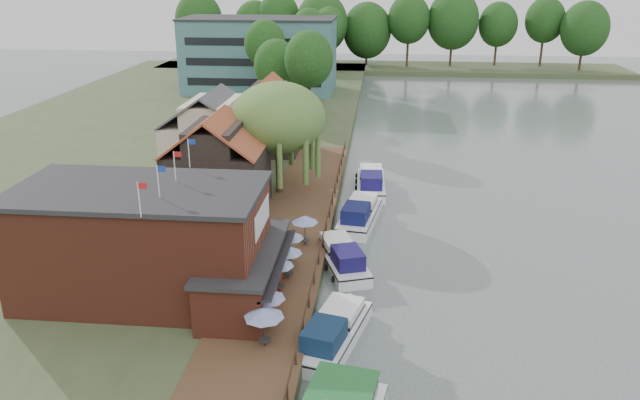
{
  "coord_description": "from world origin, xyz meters",
  "views": [
    {
      "loc": [
        -1.23,
        -35.67,
        20.84
      ],
      "look_at": [
        -6.0,
        12.0,
        3.0
      ],
      "focal_mm": 35.0,
      "sensor_mm": 36.0,
      "label": 1
    }
  ],
  "objects_px": {
    "umbrella_3": "(288,262)",
    "umbrella_4": "(289,246)",
    "willow": "(279,139)",
    "cruiser_0": "(334,328)",
    "umbrella_1": "(267,308)",
    "cruiser_3": "(371,179)",
    "cottage_b": "(213,134)",
    "cottage_a": "(217,163)",
    "umbrella_0": "(264,327)",
    "umbrella_2": "(279,275)",
    "hotel_block": "(260,55)",
    "cottage_c": "(268,115)",
    "pub": "(173,243)",
    "cruiser_1": "(342,254)",
    "cruiser_2": "(360,211)",
    "umbrella_5": "(305,230)"
  },
  "relations": [
    {
      "from": "cottage_b",
      "to": "cottage_c",
      "type": "height_order",
      "value": "same"
    },
    {
      "from": "umbrella_1",
      "to": "hotel_block",
      "type": "bearing_deg",
      "value": 101.07
    },
    {
      "from": "umbrella_0",
      "to": "cruiser_1",
      "type": "relative_size",
      "value": 0.27
    },
    {
      "from": "cottage_a",
      "to": "umbrella_1",
      "type": "distance_m",
      "value": 20.09
    },
    {
      "from": "umbrella_2",
      "to": "cottage_c",
      "type": "bearing_deg",
      "value": 101.15
    },
    {
      "from": "cruiser_1",
      "to": "umbrella_5",
      "type": "bearing_deg",
      "value": 136.17
    },
    {
      "from": "umbrella_5",
      "to": "umbrella_2",
      "type": "bearing_deg",
      "value": -96.16
    },
    {
      "from": "cottage_c",
      "to": "cruiser_3",
      "type": "height_order",
      "value": "cottage_c"
    },
    {
      "from": "umbrella_1",
      "to": "umbrella_2",
      "type": "relative_size",
      "value": 1.0
    },
    {
      "from": "pub",
      "to": "umbrella_2",
      "type": "height_order",
      "value": "pub"
    },
    {
      "from": "umbrella_2",
      "to": "cruiser_2",
      "type": "relative_size",
      "value": 0.25
    },
    {
      "from": "hotel_block",
      "to": "umbrella_2",
      "type": "xyz_separation_m",
      "value": [
        14.53,
        -70.13,
        -4.86
      ]
    },
    {
      "from": "cottage_a",
      "to": "umbrella_0",
      "type": "bearing_deg",
      "value": -69.18
    },
    {
      "from": "cottage_b",
      "to": "umbrella_5",
      "type": "xyz_separation_m",
      "value": [
        11.33,
        -16.72,
        -2.96
      ]
    },
    {
      "from": "umbrella_0",
      "to": "umbrella_5",
      "type": "height_order",
      "value": "same"
    },
    {
      "from": "umbrella_1",
      "to": "umbrella_2",
      "type": "xyz_separation_m",
      "value": [
        -0.02,
        4.26,
        0.0
      ]
    },
    {
      "from": "cruiser_0",
      "to": "cruiser_1",
      "type": "bearing_deg",
      "value": 105.71
    },
    {
      "from": "umbrella_1",
      "to": "cruiser_1",
      "type": "distance_m",
      "value": 11.04
    },
    {
      "from": "hotel_block",
      "to": "umbrella_4",
      "type": "xyz_separation_m",
      "value": [
        14.58,
        -65.73,
        -4.86
      ]
    },
    {
      "from": "umbrella_1",
      "to": "cottage_b",
      "type": "bearing_deg",
      "value": 110.39
    },
    {
      "from": "pub",
      "to": "cottage_b",
      "type": "relative_size",
      "value": 2.08
    },
    {
      "from": "cottage_a",
      "to": "umbrella_1",
      "type": "relative_size",
      "value": 3.62
    },
    {
      "from": "umbrella_2",
      "to": "umbrella_3",
      "type": "height_order",
      "value": "same"
    },
    {
      "from": "cruiser_1",
      "to": "cruiser_2",
      "type": "bearing_deg",
      "value": 64.29
    },
    {
      "from": "cruiser_2",
      "to": "cruiser_3",
      "type": "relative_size",
      "value": 0.99
    },
    {
      "from": "cottage_a",
      "to": "willow",
      "type": "relative_size",
      "value": 0.82
    },
    {
      "from": "cruiser_3",
      "to": "cruiser_1",
      "type": "bearing_deg",
      "value": -97.86
    },
    {
      "from": "hotel_block",
      "to": "umbrella_0",
      "type": "height_order",
      "value": "hotel_block"
    },
    {
      "from": "cottage_b",
      "to": "cruiser_0",
      "type": "bearing_deg",
      "value": -62.9
    },
    {
      "from": "willow",
      "to": "umbrella_3",
      "type": "relative_size",
      "value": 4.39
    },
    {
      "from": "cottage_c",
      "to": "cottage_b",
      "type": "bearing_deg",
      "value": -113.96
    },
    {
      "from": "cruiser_3",
      "to": "umbrella_2",
      "type": "bearing_deg",
      "value": -105.14
    },
    {
      "from": "umbrella_3",
      "to": "umbrella_4",
      "type": "distance_m",
      "value": 2.49
    },
    {
      "from": "cottage_b",
      "to": "cruiser_2",
      "type": "bearing_deg",
      "value": -31.86
    },
    {
      "from": "umbrella_1",
      "to": "cruiser_3",
      "type": "height_order",
      "value": "umbrella_1"
    },
    {
      "from": "hotel_block",
      "to": "willow",
      "type": "relative_size",
      "value": 2.44
    },
    {
      "from": "willow",
      "to": "cottage_b",
      "type": "bearing_deg",
      "value": 146.31
    },
    {
      "from": "cottage_b",
      "to": "cruiser_3",
      "type": "height_order",
      "value": "cottage_b"
    },
    {
      "from": "cottage_c",
      "to": "umbrella_0",
      "type": "distance_m",
      "value": 40.08
    },
    {
      "from": "hotel_block",
      "to": "umbrella_3",
      "type": "bearing_deg",
      "value": -77.71
    },
    {
      "from": "cottage_a",
      "to": "umbrella_0",
      "type": "relative_size",
      "value": 3.62
    },
    {
      "from": "umbrella_3",
      "to": "cruiser_0",
      "type": "xyz_separation_m",
      "value": [
        3.56,
        -5.97,
        -1.21
      ]
    },
    {
      "from": "umbrella_0",
      "to": "umbrella_4",
      "type": "xyz_separation_m",
      "value": [
        -0.18,
        10.67,
        0.0
      ]
    },
    {
      "from": "cottage_c",
      "to": "cruiser_3",
      "type": "distance_m",
      "value": 15.96
    },
    {
      "from": "cruiser_2",
      "to": "cruiser_0",
      "type": "bearing_deg",
      "value": -83.86
    },
    {
      "from": "cottage_a",
      "to": "cottage_c",
      "type": "relative_size",
      "value": 1.01
    },
    {
      "from": "hotel_block",
      "to": "willow",
      "type": "height_order",
      "value": "hotel_block"
    },
    {
      "from": "willow",
      "to": "cruiser_0",
      "type": "relative_size",
      "value": 1.15
    },
    {
      "from": "pub",
      "to": "umbrella_4",
      "type": "xyz_separation_m",
      "value": [
        6.58,
        5.27,
        -2.36
      ]
    },
    {
      "from": "willow",
      "to": "cruiser_2",
      "type": "xyz_separation_m",
      "value": [
        7.69,
        -4.44,
        -5.08
      ]
    }
  ]
}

